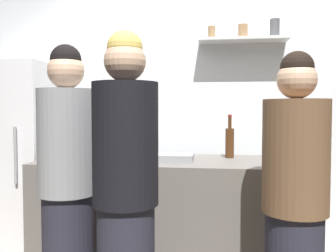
# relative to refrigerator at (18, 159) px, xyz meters

# --- Properties ---
(back_wall_assembly) EXTENTS (4.80, 0.32, 2.60)m
(back_wall_assembly) POSITION_rel_refrigerator_xyz_m (1.60, 0.40, 0.46)
(back_wall_assembly) COLOR white
(back_wall_assembly) RESTS_ON ground
(refrigerator) EXTENTS (0.66, 0.68, 1.69)m
(refrigerator) POSITION_rel_refrigerator_xyz_m (0.00, 0.00, 0.00)
(refrigerator) COLOR white
(refrigerator) RESTS_ON ground
(counter) EXTENTS (1.90, 0.72, 0.91)m
(counter) POSITION_rel_refrigerator_xyz_m (1.40, -0.36, -0.39)
(counter) COLOR #66605B
(counter) RESTS_ON ground
(baking_pan) EXTENTS (0.34, 0.24, 0.05)m
(baking_pan) POSITION_rel_refrigerator_xyz_m (1.42, -0.42, 0.10)
(baking_pan) COLOR gray
(baking_pan) RESTS_ON counter
(utensil_holder) EXTENTS (0.11, 0.11, 0.21)m
(utensil_holder) POSITION_rel_refrigerator_xyz_m (2.27, -0.45, 0.13)
(utensil_holder) COLOR #B2B2B7
(utensil_holder) RESTS_ON counter
(wine_bottle_pale_glass) EXTENTS (0.07, 0.07, 0.34)m
(wine_bottle_pale_glass) POSITION_rel_refrigerator_xyz_m (2.19, -0.59, 0.20)
(wine_bottle_pale_glass) COLOR #B2BFB2
(wine_bottle_pale_glass) RESTS_ON counter
(wine_bottle_amber_glass) EXTENTS (0.07, 0.07, 0.33)m
(wine_bottle_amber_glass) POSITION_rel_refrigerator_xyz_m (1.86, -0.20, 0.20)
(wine_bottle_amber_glass) COLOR #472814
(wine_bottle_amber_glass) RESTS_ON counter
(water_bottle_plastic) EXTENTS (0.09, 0.09, 0.25)m
(water_bottle_plastic) POSITION_rel_refrigerator_xyz_m (0.64, -0.20, 0.18)
(water_bottle_plastic) COLOR silver
(water_bottle_plastic) RESTS_ON counter
(person_brown_jacket) EXTENTS (0.34, 0.34, 1.59)m
(person_brown_jacket) POSITION_rel_refrigerator_xyz_m (2.16, -1.06, -0.06)
(person_brown_jacket) COLOR #262633
(person_brown_jacket) RESTS_ON ground
(person_grey_hoodie) EXTENTS (0.34, 0.34, 1.67)m
(person_grey_hoodie) POSITION_rel_refrigerator_xyz_m (0.88, -0.97, -0.02)
(person_grey_hoodie) COLOR #262633
(person_grey_hoodie) RESTS_ON ground
(person_blonde) EXTENTS (0.34, 0.34, 1.69)m
(person_blonde) POSITION_rel_refrigerator_xyz_m (1.28, -1.19, -0.01)
(person_blonde) COLOR #262633
(person_blonde) RESTS_ON ground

